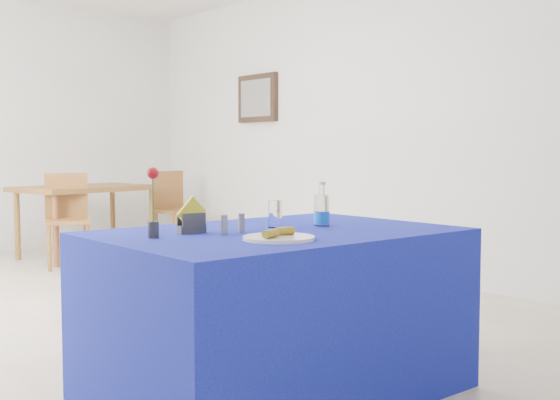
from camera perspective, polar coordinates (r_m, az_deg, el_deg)
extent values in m
plane|color=beige|center=(5.17, -12.70, -8.65)|extent=(7.00, 7.00, 0.00)
plane|color=silver|center=(6.57, 7.05, 6.39)|extent=(0.00, 7.00, 7.00)
cube|color=black|center=(7.75, -1.83, 8.27)|extent=(0.06, 0.64, 0.52)
cube|color=#998C66|center=(7.74, -1.97, 8.27)|extent=(0.02, 0.52, 0.40)
cylinder|color=white|center=(2.87, -0.10, -3.11)|extent=(0.30, 0.30, 0.01)
cylinder|color=white|center=(3.33, -0.39, -1.13)|extent=(0.07, 0.07, 0.13)
cylinder|color=gray|center=(3.08, -4.56, -1.99)|extent=(0.03, 0.03, 0.08)
cylinder|color=slate|center=(3.14, -3.15, -1.86)|extent=(0.03, 0.03, 0.08)
cube|color=navy|center=(3.28, -0.30, -9.10)|extent=(1.60, 1.10, 0.76)
cylinder|color=silver|center=(3.41, 3.41, -0.85)|extent=(0.07, 0.07, 0.15)
cylinder|color=blue|center=(3.41, 3.41, -1.44)|extent=(0.08, 0.08, 0.06)
cylinder|color=white|center=(3.40, 3.42, 0.82)|extent=(0.03, 0.03, 0.05)
cylinder|color=silver|center=(3.40, 3.42, 1.37)|extent=(0.04, 0.04, 0.01)
cube|color=#37383C|center=(3.14, -7.21, -2.36)|extent=(0.13, 0.06, 0.03)
cube|color=#333337|center=(3.11, -7.00, -1.90)|extent=(0.12, 0.01, 0.09)
cube|color=#36363B|center=(3.15, -7.43, -1.82)|extent=(0.12, 0.01, 0.09)
cube|color=yellow|center=(3.13, -7.22, -1.04)|extent=(0.15, 0.02, 0.15)
cylinder|color=#26262B|center=(2.98, -10.25, -2.39)|extent=(0.05, 0.05, 0.07)
cylinder|color=#175D17|center=(2.97, -10.28, -0.19)|extent=(0.01, 0.01, 0.22)
sphere|color=red|center=(2.96, -10.31, 2.17)|extent=(0.05, 0.05, 0.05)
cube|color=brown|center=(7.71, -15.47, 0.93)|extent=(1.53, 1.14, 0.05)
cylinder|color=brown|center=(7.12, -17.75, -2.39)|extent=(0.06, 0.06, 0.71)
cylinder|color=#985C2C|center=(7.83, -10.35, -1.70)|extent=(0.06, 0.06, 0.71)
cylinder|color=olive|center=(7.71, -20.57, -1.97)|extent=(0.06, 0.06, 0.71)
cylinder|color=olive|center=(8.37, -13.44, -1.37)|extent=(0.06, 0.06, 0.71)
cylinder|color=brown|center=(6.88, -18.22, -3.76)|extent=(0.03, 0.03, 0.43)
cylinder|color=brown|center=(6.90, -15.32, -3.68)|extent=(0.03, 0.03, 0.43)
cylinder|color=brown|center=(7.23, -18.28, -3.40)|extent=(0.03, 0.03, 0.43)
cylinder|color=brown|center=(7.24, -15.52, -3.33)|extent=(0.03, 0.03, 0.43)
cube|color=brown|center=(7.04, -16.88, -1.67)|extent=(0.52, 0.52, 0.04)
cube|color=brown|center=(7.20, -16.98, 0.35)|extent=(0.39, 0.18, 0.44)
cylinder|color=brown|center=(7.80, -8.62, -2.73)|extent=(0.03, 0.03, 0.43)
cylinder|color=brown|center=(8.00, -6.61, -2.55)|extent=(0.03, 0.03, 0.43)
cylinder|color=brown|center=(8.08, -10.02, -2.51)|extent=(0.03, 0.03, 0.43)
cylinder|color=brown|center=(8.28, -8.04, -2.34)|extent=(0.03, 0.03, 0.43)
cube|color=brown|center=(8.02, -8.34, -0.91)|extent=(0.43, 0.43, 0.04)
cube|color=brown|center=(8.15, -9.09, 0.81)|extent=(0.40, 0.07, 0.44)
cylinder|color=gold|center=(2.82, -0.77, -2.75)|extent=(0.09, 0.06, 0.03)
cylinder|color=beige|center=(2.85, -0.33, -2.67)|extent=(0.01, 0.03, 0.03)
cylinder|color=gold|center=(2.91, 0.36, -2.54)|extent=(0.09, 0.05, 0.03)
cylinder|color=beige|center=(2.93, 1.06, -2.49)|extent=(0.01, 0.03, 0.03)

